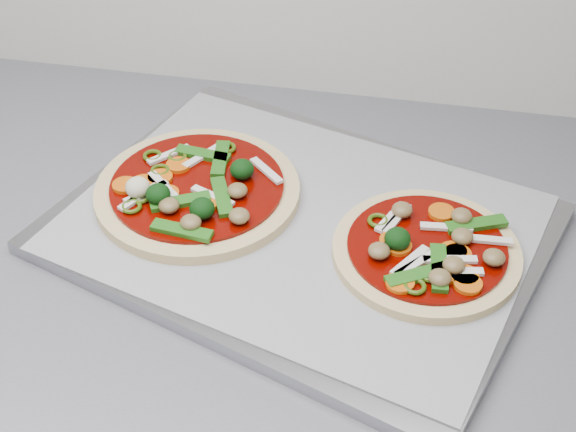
# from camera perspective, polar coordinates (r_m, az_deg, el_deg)

# --- Properties ---
(baking_tray) EXTENTS (0.53, 0.46, 0.01)m
(baking_tray) POSITION_cam_1_polar(r_m,az_deg,el_deg) (0.77, 0.81, -0.91)
(baking_tray) COLOR #97979C
(baking_tray) RESTS_ON countertop
(parchment) EXTENTS (0.49, 0.42, 0.00)m
(parchment) POSITION_cam_1_polar(r_m,az_deg,el_deg) (0.77, 0.82, -0.45)
(parchment) COLOR #96969B
(parchment) RESTS_ON baking_tray
(pizza_left) EXTENTS (0.25, 0.25, 0.03)m
(pizza_left) POSITION_cam_1_polar(r_m,az_deg,el_deg) (0.80, -6.56, 1.88)
(pizza_left) COLOR tan
(pizza_left) RESTS_ON parchment
(pizza_right) EXTENTS (0.19, 0.19, 0.03)m
(pizza_right) POSITION_cam_1_polar(r_m,az_deg,el_deg) (0.74, 9.90, -2.42)
(pizza_right) COLOR tan
(pizza_right) RESTS_ON parchment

